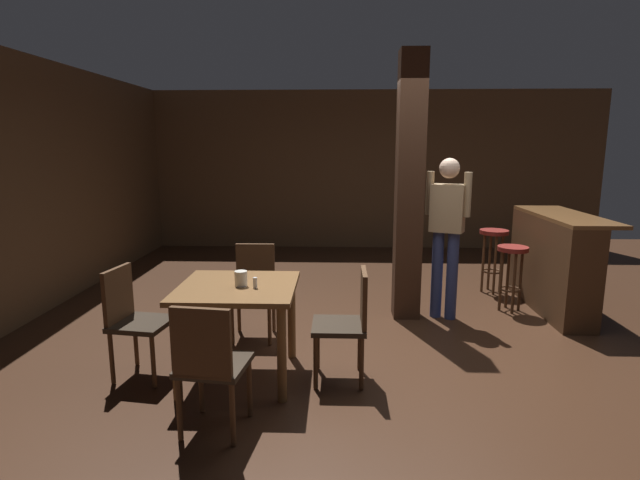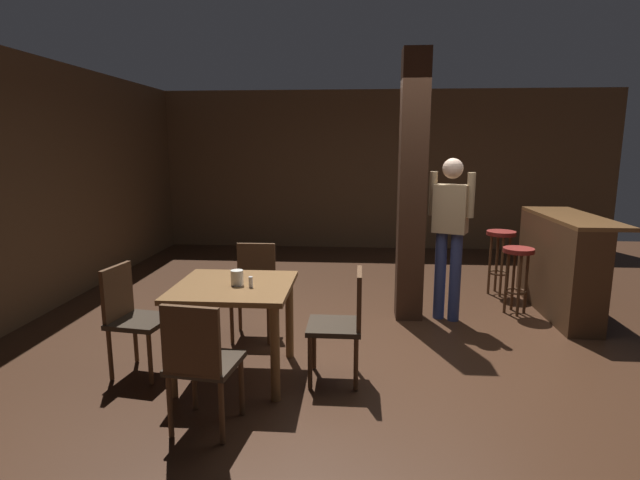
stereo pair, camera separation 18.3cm
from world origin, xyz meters
The scene contains 14 objects.
ground_plane centered at (0.00, 0.00, 0.00)m, with size 10.80×10.80×0.00m, color #382114.
wall_back centered at (0.00, 4.50, 1.40)m, with size 8.00×0.10×2.80m, color brown.
pillar centered at (0.07, 0.71, 1.40)m, with size 0.28×0.28×2.80m, color #382114.
dining_table centered at (-1.46, -0.81, 0.63)m, with size 0.92×0.92×0.77m.
chair_west centered at (-2.31, -0.83, 0.51)m, with size 0.48×0.48×0.89m.
chair_south centered at (-1.48, -1.65, 0.51)m, with size 0.47×0.47×0.89m.
chair_east centered at (-0.59, -0.84, 0.51)m, with size 0.42×0.42×0.89m.
chair_north centered at (-1.48, 0.08, 0.51)m, with size 0.43×0.43×0.89m.
napkin_cup centered at (-1.43, -0.83, 0.83)m, with size 0.10×0.10×0.12m, color silver.
salt_shaker centered at (-1.31, -0.89, 0.81)m, with size 0.03×0.03×0.08m, color silver.
standing_person centered at (0.48, 0.67, 1.00)m, with size 0.46×0.32×1.72m.
bar_counter centered at (1.74, 0.99, 0.56)m, with size 0.56×1.62×1.10m.
bar_stool_near centered at (1.27, 0.93, 0.55)m, with size 0.33×0.33×0.74m.
bar_stool_mid centered at (1.29, 1.66, 0.60)m, with size 0.35×0.35×0.80m.
Camera 2 is at (-0.50, -4.56, 1.85)m, focal length 28.00 mm.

